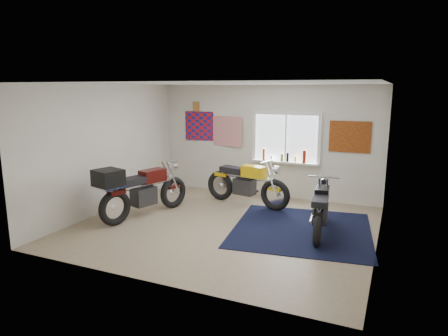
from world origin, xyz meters
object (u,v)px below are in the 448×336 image
at_px(black_chrome_bike, 321,211).
at_px(maroon_tourer, 138,190).
at_px(navy_rug, 302,229).
at_px(yellow_triumph, 246,184).

height_order(black_chrome_bike, maroon_tourer, maroon_tourer).
bearing_deg(navy_rug, black_chrome_bike, -6.38).
distance_m(navy_rug, black_chrome_bike, 0.54).
bearing_deg(yellow_triumph, black_chrome_bike, -20.17).
height_order(navy_rug, maroon_tourer, maroon_tourer).
xyz_separation_m(black_chrome_bike, maroon_tourer, (-3.55, -0.60, 0.16)).
height_order(navy_rug, black_chrome_bike, black_chrome_bike).
bearing_deg(maroon_tourer, navy_rug, -62.18).
bearing_deg(yellow_triumph, navy_rug, -24.57).
xyz_separation_m(navy_rug, maroon_tourer, (-3.21, -0.64, 0.58)).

